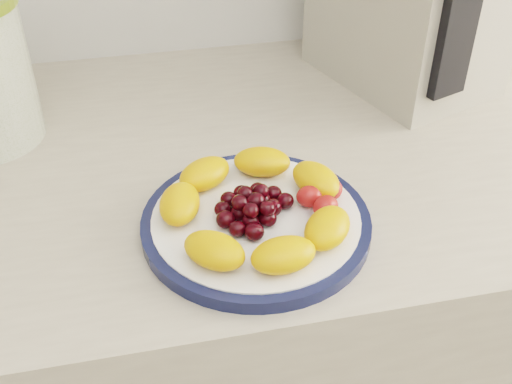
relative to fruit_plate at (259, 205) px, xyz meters
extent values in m
cube|color=#B5AA94|center=(0.01, 0.16, -0.48)|extent=(3.50, 0.60, 0.90)
cube|color=#906547|center=(0.01, 0.16, -0.51)|extent=(3.48, 0.58, 0.84)
cylinder|color=#12193C|center=(0.00, 0.00, -0.02)|extent=(0.25, 0.25, 0.01)
cylinder|color=white|center=(0.00, 0.00, -0.02)|extent=(0.22, 0.22, 0.02)
cube|color=black|center=(0.28, 0.16, 0.13)|extent=(0.06, 0.04, 0.23)
ellipsoid|color=orange|center=(0.07, 0.03, 0.00)|extent=(0.06, 0.08, 0.03)
ellipsoid|color=orange|center=(0.02, 0.08, 0.00)|extent=(0.07, 0.06, 0.03)
ellipsoid|color=orange|center=(-0.05, 0.07, 0.00)|extent=(0.08, 0.07, 0.03)
ellipsoid|color=orange|center=(-0.08, 0.02, 0.00)|extent=(0.06, 0.07, 0.03)
ellipsoid|color=orange|center=(-0.06, -0.06, 0.00)|extent=(0.08, 0.08, 0.03)
ellipsoid|color=orange|center=(0.01, -0.08, 0.00)|extent=(0.07, 0.05, 0.03)
ellipsoid|color=orange|center=(0.06, -0.05, 0.00)|extent=(0.07, 0.08, 0.03)
ellipsoid|color=black|center=(0.00, 0.00, -0.01)|extent=(0.02, 0.02, 0.02)
ellipsoid|color=black|center=(0.01, 0.00, -0.01)|extent=(0.02, 0.02, 0.02)
ellipsoid|color=black|center=(0.01, 0.01, -0.01)|extent=(0.02, 0.02, 0.02)
ellipsoid|color=black|center=(-0.01, 0.01, -0.01)|extent=(0.02, 0.02, 0.02)
ellipsoid|color=black|center=(-0.02, 0.00, -0.01)|extent=(0.02, 0.02, 0.02)
ellipsoid|color=black|center=(-0.01, -0.02, -0.01)|extent=(0.02, 0.02, 0.02)
ellipsoid|color=black|center=(0.01, -0.02, -0.01)|extent=(0.02, 0.02, 0.02)
ellipsoid|color=black|center=(0.03, 0.01, -0.01)|extent=(0.02, 0.02, 0.02)
ellipsoid|color=black|center=(0.02, 0.02, -0.01)|extent=(0.02, 0.02, 0.02)
ellipsoid|color=black|center=(0.01, 0.03, -0.01)|extent=(0.02, 0.02, 0.02)
ellipsoid|color=black|center=(-0.01, 0.03, -0.01)|extent=(0.02, 0.02, 0.02)
ellipsoid|color=black|center=(-0.03, 0.02, -0.01)|extent=(0.02, 0.02, 0.02)
ellipsoid|color=black|center=(-0.04, 0.01, -0.01)|extent=(0.02, 0.02, 0.02)
ellipsoid|color=black|center=(-0.04, -0.01, -0.01)|extent=(0.02, 0.02, 0.02)
ellipsoid|color=black|center=(-0.03, -0.03, -0.01)|extent=(0.02, 0.02, 0.02)
ellipsoid|color=black|center=(-0.01, -0.03, -0.01)|extent=(0.02, 0.02, 0.02)
ellipsoid|color=black|center=(0.00, 0.00, 0.01)|extent=(0.02, 0.02, 0.02)
ellipsoid|color=black|center=(0.01, 0.01, 0.01)|extent=(0.02, 0.02, 0.02)
ellipsoid|color=black|center=(-0.01, 0.01, 0.01)|extent=(0.02, 0.02, 0.02)
ellipsoid|color=black|center=(-0.02, 0.00, 0.01)|extent=(0.02, 0.02, 0.02)
ellipsoid|color=black|center=(-0.01, -0.02, 0.01)|extent=(0.02, 0.02, 0.02)
ellipsoid|color=black|center=(0.01, -0.02, 0.01)|extent=(0.02, 0.02, 0.02)
ellipsoid|color=red|center=(0.06, 0.01, 0.00)|extent=(0.03, 0.03, 0.02)
ellipsoid|color=red|center=(0.08, 0.01, 0.00)|extent=(0.04, 0.04, 0.02)
ellipsoid|color=red|center=(0.07, -0.01, 0.00)|extent=(0.04, 0.04, 0.02)
camera|label=1|loc=(-0.11, -0.51, 0.42)|focal=45.00mm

